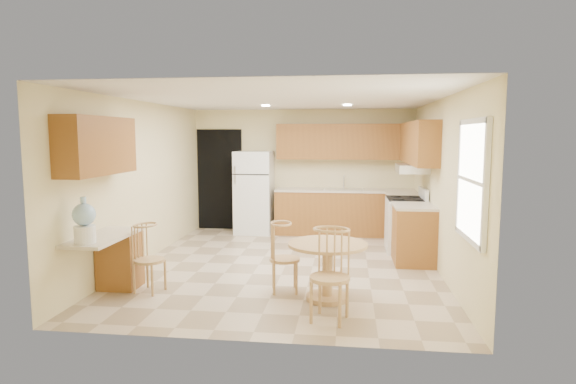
# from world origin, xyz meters

# --- Properties ---
(floor) EXTENTS (5.50, 5.50, 0.00)m
(floor) POSITION_xyz_m (0.00, 0.00, 0.00)
(floor) COLOR tan
(floor) RESTS_ON ground
(ceiling) EXTENTS (4.50, 5.50, 0.02)m
(ceiling) POSITION_xyz_m (0.00, 0.00, 2.50)
(ceiling) COLOR white
(ceiling) RESTS_ON wall_back
(wall_back) EXTENTS (4.50, 0.02, 2.50)m
(wall_back) POSITION_xyz_m (0.00, 2.75, 1.25)
(wall_back) COLOR beige
(wall_back) RESTS_ON floor
(wall_front) EXTENTS (4.50, 0.02, 2.50)m
(wall_front) POSITION_xyz_m (0.00, -2.75, 1.25)
(wall_front) COLOR beige
(wall_front) RESTS_ON floor
(wall_left) EXTENTS (0.02, 5.50, 2.50)m
(wall_left) POSITION_xyz_m (-2.25, 0.00, 1.25)
(wall_left) COLOR beige
(wall_left) RESTS_ON floor
(wall_right) EXTENTS (0.02, 5.50, 2.50)m
(wall_right) POSITION_xyz_m (2.25, 0.00, 1.25)
(wall_right) COLOR beige
(wall_right) RESTS_ON floor
(doorway) EXTENTS (0.90, 0.02, 2.10)m
(doorway) POSITION_xyz_m (-1.75, 2.73, 1.05)
(doorway) COLOR black
(doorway) RESTS_ON floor
(base_cab_back) EXTENTS (2.75, 0.60, 0.87)m
(base_cab_back) POSITION_xyz_m (0.88, 2.45, 0.43)
(base_cab_back) COLOR #955D26
(base_cab_back) RESTS_ON floor
(counter_back) EXTENTS (2.75, 0.63, 0.04)m
(counter_back) POSITION_xyz_m (0.88, 2.45, 0.89)
(counter_back) COLOR beige
(counter_back) RESTS_ON base_cab_back
(base_cab_right_a) EXTENTS (0.60, 0.59, 0.87)m
(base_cab_right_a) POSITION_xyz_m (1.95, 1.85, 0.43)
(base_cab_right_a) COLOR #955D26
(base_cab_right_a) RESTS_ON floor
(counter_right_a) EXTENTS (0.63, 0.59, 0.04)m
(counter_right_a) POSITION_xyz_m (1.95, 1.85, 0.89)
(counter_right_a) COLOR beige
(counter_right_a) RESTS_ON base_cab_right_a
(base_cab_right_b) EXTENTS (0.60, 0.80, 0.87)m
(base_cab_right_b) POSITION_xyz_m (1.95, 0.40, 0.43)
(base_cab_right_b) COLOR #955D26
(base_cab_right_b) RESTS_ON floor
(counter_right_b) EXTENTS (0.63, 0.80, 0.04)m
(counter_right_b) POSITION_xyz_m (1.95, 0.40, 0.89)
(counter_right_b) COLOR beige
(counter_right_b) RESTS_ON base_cab_right_b
(upper_cab_back) EXTENTS (2.75, 0.33, 0.70)m
(upper_cab_back) POSITION_xyz_m (0.88, 2.58, 1.85)
(upper_cab_back) COLOR #955D26
(upper_cab_back) RESTS_ON wall_back
(upper_cab_right) EXTENTS (0.33, 2.42, 0.70)m
(upper_cab_right) POSITION_xyz_m (2.08, 1.21, 1.85)
(upper_cab_right) COLOR #955D26
(upper_cab_right) RESTS_ON wall_right
(upper_cab_left) EXTENTS (0.33, 1.40, 0.70)m
(upper_cab_left) POSITION_xyz_m (-2.08, -1.60, 1.85)
(upper_cab_left) COLOR #955D26
(upper_cab_left) RESTS_ON wall_left
(sink) EXTENTS (0.78, 0.44, 0.01)m
(sink) POSITION_xyz_m (0.85, 2.45, 0.91)
(sink) COLOR silver
(sink) RESTS_ON counter_back
(range_hood) EXTENTS (0.50, 0.76, 0.14)m
(range_hood) POSITION_xyz_m (2.00, 1.18, 1.42)
(range_hood) COLOR silver
(range_hood) RESTS_ON upper_cab_right
(desk_pedestal) EXTENTS (0.48, 0.42, 0.72)m
(desk_pedestal) POSITION_xyz_m (-2.00, -1.32, 0.36)
(desk_pedestal) COLOR #955D26
(desk_pedestal) RESTS_ON floor
(desk_top) EXTENTS (0.50, 1.20, 0.04)m
(desk_top) POSITION_xyz_m (-2.00, -1.70, 0.75)
(desk_top) COLOR beige
(desk_top) RESTS_ON desk_pedestal
(window) EXTENTS (0.06, 1.12, 1.30)m
(window) POSITION_xyz_m (2.23, -1.85, 1.50)
(window) COLOR white
(window) RESTS_ON wall_right
(can_light_a) EXTENTS (0.14, 0.14, 0.02)m
(can_light_a) POSITION_xyz_m (-0.50, 1.20, 2.48)
(can_light_a) COLOR white
(can_light_a) RESTS_ON ceiling
(can_light_b) EXTENTS (0.14, 0.14, 0.02)m
(can_light_b) POSITION_xyz_m (0.90, 1.20, 2.48)
(can_light_b) COLOR white
(can_light_b) RESTS_ON ceiling
(refrigerator) EXTENTS (0.73, 0.71, 1.66)m
(refrigerator) POSITION_xyz_m (-0.95, 2.40, 0.83)
(refrigerator) COLOR white
(refrigerator) RESTS_ON floor
(stove) EXTENTS (0.65, 0.76, 1.09)m
(stove) POSITION_xyz_m (1.92, 1.18, 0.47)
(stove) COLOR white
(stove) RESTS_ON floor
(dining_table) EXTENTS (0.95, 0.95, 0.70)m
(dining_table) POSITION_xyz_m (0.69, -1.47, 0.46)
(dining_table) COLOR tan
(dining_table) RESTS_ON floor
(chair_table_a) EXTENTS (0.39, 0.50, 0.88)m
(chair_table_a) POSITION_xyz_m (0.14, -1.30, 0.54)
(chair_table_a) COLOR tan
(chair_table_a) RESTS_ON floor
(chair_table_b) EXTENTS (0.43, 0.46, 0.98)m
(chair_table_b) POSITION_xyz_m (0.74, -2.21, 0.60)
(chair_table_b) COLOR tan
(chair_table_b) RESTS_ON floor
(chair_desk) EXTENTS (0.38, 0.49, 0.86)m
(chair_desk) POSITION_xyz_m (-1.55, -1.52, 0.52)
(chair_desk) COLOR tan
(chair_desk) RESTS_ON floor
(water_crock) EXTENTS (0.25, 0.25, 0.52)m
(water_crock) POSITION_xyz_m (-2.00, -2.12, 1.01)
(water_crock) COLOR white
(water_crock) RESTS_ON desk_top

